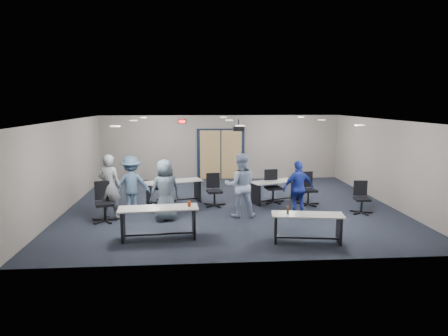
{
  "coord_description": "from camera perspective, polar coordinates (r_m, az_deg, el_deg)",
  "views": [
    {
      "loc": [
        -1.14,
        -12.18,
        3.24
      ],
      "look_at": [
        -0.23,
        -0.3,
        1.27
      ],
      "focal_mm": 32.0,
      "sensor_mm": 36.0,
      "label": 1
    }
  ],
  "objects": [
    {
      "name": "person_plaid",
      "position": [
        11.06,
        -8.41,
        -3.16
      ],
      "size": [
        0.98,
        0.82,
        1.71
      ],
      "primitive_type": "imported",
      "rotation": [
        0.0,
        0.0,
        3.54
      ],
      "color": "#4F606D",
      "rests_on": "floor"
    },
    {
      "name": "chair_back_b",
      "position": [
        12.55,
        -1.38,
        -3.17
      ],
      "size": [
        0.74,
        0.74,
        1.02
      ],
      "primitive_type": null,
      "rotation": [
        0.0,
        0.0,
        0.16
      ],
      "color": "black",
      "rests_on": "floor"
    },
    {
      "name": "ceiling",
      "position": [
        12.25,
        0.97,
        6.87
      ],
      "size": [
        10.0,
        9.0,
        0.04
      ],
      "primitive_type": "cube",
      "color": "silver",
      "rests_on": "back_wall"
    },
    {
      "name": "person_back",
      "position": [
        12.1,
        -13.07,
        -2.27
      ],
      "size": [
        1.16,
        0.75,
        1.69
      ],
      "primitive_type": "imported",
      "rotation": [
        0.0,
        0.0,
        3.26
      ],
      "color": "#486583",
      "rests_on": "floor"
    },
    {
      "name": "chair_loose_left",
      "position": [
        11.38,
        -16.71,
        -4.7
      ],
      "size": [
        0.86,
        0.86,
        1.09
      ],
      "primitive_type": null,
      "rotation": [
        0.0,
        0.0,
        0.3
      ],
      "color": "black",
      "rests_on": "floor"
    },
    {
      "name": "right_wall",
      "position": [
        13.77,
        22.14,
        0.81
      ],
      "size": [
        0.04,
        9.0,
        2.7
      ],
      "primitive_type": "cube",
      "color": "gray",
      "rests_on": "floor"
    },
    {
      "name": "person_gray",
      "position": [
        11.61,
        -16.03,
        -2.54
      ],
      "size": [
        0.76,
        0.6,
        1.82
      ],
      "primitive_type": "imported",
      "rotation": [
        0.0,
        0.0,
        2.87
      ],
      "color": "gray",
      "rests_on": "floor"
    },
    {
      "name": "front_wall",
      "position": [
        7.99,
        3.94,
        -4.29
      ],
      "size": [
        10.0,
        0.04,
        2.7
      ],
      "primitive_type": "cube",
      "color": "gray",
      "rests_on": "floor"
    },
    {
      "name": "exit_sign",
      "position": [
        16.65,
        -6.0,
        6.62
      ],
      "size": [
        0.32,
        0.07,
        0.18
      ],
      "color": "black",
      "rests_on": "back_wall"
    },
    {
      "name": "table_back_right",
      "position": [
        13.14,
        7.52,
        -2.79
      ],
      "size": [
        1.84,
        1.18,
        0.71
      ],
      "rotation": [
        0.0,
        0.0,
        0.37
      ],
      "color": "#AFADA5",
      "rests_on": "floor"
    },
    {
      "name": "ceiling_can_lights",
      "position": [
        12.5,
        0.86,
        6.78
      ],
      "size": [
        6.24,
        5.74,
        0.02
      ],
      "primitive_type": null,
      "color": "white",
      "rests_on": "ceiling"
    },
    {
      "name": "floor",
      "position": [
        12.66,
        0.93,
        -5.43
      ],
      "size": [
        10.0,
        10.0,
        0.0
      ],
      "primitive_type": "plane",
      "color": "black",
      "rests_on": "ground"
    },
    {
      "name": "person_lightblue",
      "position": [
        11.3,
        2.35,
        -2.48
      ],
      "size": [
        0.89,
        0.69,
        1.83
      ],
      "primitive_type": "imported",
      "rotation": [
        0.0,
        0.0,
        3.14
      ],
      "color": "#A4B7DA",
      "rests_on": "floor"
    },
    {
      "name": "person_navy",
      "position": [
        11.62,
        10.59,
        -2.9
      ],
      "size": [
        0.99,
        0.54,
        1.59
      ],
      "primitive_type": "imported",
      "rotation": [
        0.0,
        0.0,
        3.31
      ],
      "color": "#1B2D99",
      "rests_on": "floor"
    },
    {
      "name": "chair_back_d",
      "position": [
        12.92,
        11.97,
        -2.95
      ],
      "size": [
        0.74,
        0.74,
        1.05
      ],
      "primitive_type": null,
      "rotation": [
        0.0,
        0.0,
        0.13
      ],
      "color": "black",
      "rests_on": "floor"
    },
    {
      "name": "chair_back_a",
      "position": [
        13.1,
        -8.53,
        -2.59
      ],
      "size": [
        0.78,
        0.78,
        1.08
      ],
      "primitive_type": null,
      "rotation": [
        0.0,
        0.0,
        -0.16
      ],
      "color": "black",
      "rests_on": "floor"
    },
    {
      "name": "table_back_left",
      "position": [
        12.96,
        -7.21,
        -2.85
      ],
      "size": [
        1.93,
        1.18,
        0.74
      ],
      "rotation": [
        0.0,
        0.0,
        0.34
      ],
      "color": "#AFADA5",
      "rests_on": "floor"
    },
    {
      "name": "double_door",
      "position": [
        16.83,
        -0.46,
        1.92
      ],
      "size": [
        2.0,
        0.07,
        2.2
      ],
      "color": "black",
      "rests_on": "back_wall"
    },
    {
      "name": "chair_back_c",
      "position": [
        13.04,
        7.05,
        -2.65
      ],
      "size": [
        0.78,
        0.78,
        1.07
      ],
      "primitive_type": null,
      "rotation": [
        0.0,
        0.0,
        0.18
      ],
      "color": "black",
      "rests_on": "floor"
    },
    {
      "name": "left_wall",
      "position": [
        12.92,
        -21.72,
        0.32
      ],
      "size": [
        0.04,
        9.0,
        2.7
      ],
      "primitive_type": "cube",
      "color": "gray",
      "rests_on": "floor"
    },
    {
      "name": "table_front_right",
      "position": [
        9.57,
        11.77,
        -7.66
      ],
      "size": [
        1.72,
        0.8,
        0.92
      ],
      "rotation": [
        0.0,
        0.0,
        -0.15
      ],
      "color": "#AFADA5",
      "rests_on": "floor"
    },
    {
      "name": "ceiling_projector",
      "position": [
        12.79,
        2.1,
        5.65
      ],
      "size": [
        0.35,
        0.32,
        0.37
      ],
      "color": "black",
      "rests_on": "ceiling"
    },
    {
      "name": "table_front_left",
      "position": [
        9.72,
        -9.28,
        -6.95
      ],
      "size": [
        1.92,
        0.76,
        0.89
      ],
      "rotation": [
        0.0,
        0.0,
        0.07
      ],
      "color": "#AFADA5",
      "rests_on": "floor"
    },
    {
      "name": "chair_loose_right",
      "position": [
        12.37,
        19.12,
        -4.04
      ],
      "size": [
        0.65,
        0.65,
        0.95
      ],
      "primitive_type": null,
      "rotation": [
        0.0,
        0.0,
        -0.1
      ],
      "color": "black",
      "rests_on": "floor"
    },
    {
      "name": "back_wall",
      "position": [
        16.83,
        -0.47,
        2.95
      ],
      "size": [
        10.0,
        0.04,
        2.7
      ],
      "primitive_type": "cube",
      "color": "gray",
      "rests_on": "floor"
    }
  ]
}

